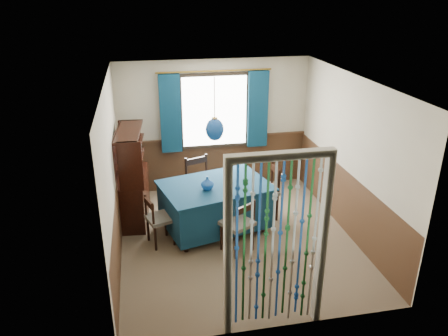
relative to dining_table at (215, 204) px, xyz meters
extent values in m
plane|color=brown|center=(0.28, -0.34, -0.46)|extent=(4.00, 4.00, 0.00)
plane|color=silver|center=(0.28, -0.34, 2.04)|extent=(4.00, 4.00, 0.00)
plane|color=#B9AF97|center=(0.28, 1.66, 0.79)|extent=(3.60, 0.00, 3.60)
plane|color=#B9AF97|center=(0.28, -2.34, 0.79)|extent=(3.60, 0.00, 3.60)
plane|color=#B9AF97|center=(-1.52, -0.34, 0.79)|extent=(0.00, 4.00, 4.00)
plane|color=#B9AF97|center=(2.08, -0.34, 0.79)|extent=(0.00, 4.00, 4.00)
plane|color=#422919|center=(0.28, 1.64, 0.04)|extent=(3.60, 0.00, 3.60)
plane|color=#422919|center=(0.28, -2.33, 0.04)|extent=(3.60, 0.00, 3.60)
plane|color=#422919|center=(-1.51, -0.34, 0.04)|extent=(0.00, 4.00, 4.00)
plane|color=#422919|center=(2.06, -0.34, 0.04)|extent=(0.00, 4.00, 4.00)
cube|color=black|center=(0.28, 1.61, 1.09)|extent=(1.32, 0.12, 1.42)
cube|color=#0E304A|center=(0.00, 0.00, -0.02)|extent=(1.82, 1.45, 0.65)
cube|color=#0E304A|center=(0.00, 0.00, 0.33)|extent=(1.89, 1.52, 0.03)
cylinder|color=black|center=(-0.55, -0.57, -0.39)|extent=(0.07, 0.07, 0.14)
cylinder|color=black|center=(0.75, -0.24, -0.39)|extent=(0.07, 0.07, 0.14)
cylinder|color=black|center=(-0.75, 0.24, -0.39)|extent=(0.07, 0.07, 0.14)
cylinder|color=black|center=(0.55, 0.57, -0.39)|extent=(0.07, 0.07, 0.14)
cylinder|color=black|center=(0.14, -0.90, -0.25)|extent=(0.04, 0.04, 0.43)
cylinder|color=black|center=(0.44, -0.72, -0.25)|extent=(0.04, 0.04, 0.43)
cylinder|color=black|center=(-0.02, -0.62, -0.25)|extent=(0.04, 0.04, 0.43)
cylinder|color=black|center=(0.28, -0.45, -0.25)|extent=(0.04, 0.04, 0.43)
cube|color=#5B5549|center=(0.21, -0.67, 0.00)|extent=(0.57, 0.56, 0.06)
cube|color=black|center=(0.30, -0.82, 0.31)|extent=(0.33, 0.22, 0.10)
cylinder|color=black|center=(0.15, -0.91, 0.18)|extent=(0.04, 0.04, 0.42)
cylinder|color=black|center=(0.44, -0.73, 0.18)|extent=(0.04, 0.04, 0.42)
cylinder|color=black|center=(0.01, 0.94, -0.22)|extent=(0.05, 0.05, 0.49)
cylinder|color=black|center=(-0.36, 0.81, -0.22)|extent=(0.05, 0.05, 0.49)
cylinder|color=black|center=(0.13, 0.59, -0.22)|extent=(0.05, 0.05, 0.49)
cylinder|color=black|center=(-0.24, 0.45, -0.22)|extent=(0.05, 0.05, 0.49)
cube|color=#5B5549|center=(-0.12, 0.70, 0.06)|extent=(0.60, 0.59, 0.06)
cube|color=black|center=(-0.18, 0.88, 0.41)|extent=(0.40, 0.18, 0.11)
cylinder|color=black|center=(0.00, 0.95, 0.26)|extent=(0.04, 0.04, 0.48)
cylinder|color=black|center=(-0.37, 0.82, 0.26)|extent=(0.04, 0.04, 0.48)
cylinder|color=black|center=(-1.09, -0.15, -0.26)|extent=(0.04, 0.04, 0.41)
cylinder|color=black|center=(-1.00, -0.45, -0.26)|extent=(0.04, 0.04, 0.41)
cylinder|color=black|center=(-0.81, -0.05, -0.26)|extent=(0.04, 0.04, 0.41)
cylinder|color=black|center=(-0.71, -0.36, -0.26)|extent=(0.04, 0.04, 0.41)
cube|color=#5B5549|center=(-0.90, -0.25, -0.03)|extent=(0.48, 0.49, 0.05)
cube|color=black|center=(-1.05, -0.30, 0.27)|extent=(0.14, 0.33, 0.09)
cylinder|color=black|center=(-1.10, -0.15, 0.14)|extent=(0.04, 0.04, 0.40)
cylinder|color=black|center=(-1.00, -0.45, 0.14)|extent=(0.04, 0.04, 0.40)
cylinder|color=black|center=(1.07, 0.08, -0.23)|extent=(0.05, 0.05, 0.47)
cylinder|color=black|center=(1.07, 0.46, -0.23)|extent=(0.05, 0.05, 0.47)
cylinder|color=black|center=(0.71, 0.09, -0.23)|extent=(0.05, 0.05, 0.47)
cylinder|color=black|center=(0.72, 0.46, -0.23)|extent=(0.05, 0.05, 0.47)
cube|color=#5B5549|center=(0.89, 0.27, 0.04)|extent=(0.44, 0.46, 0.06)
cube|color=black|center=(1.08, 0.27, 0.38)|extent=(0.04, 0.40, 0.10)
cylinder|color=black|center=(1.08, 0.08, 0.24)|extent=(0.04, 0.04, 0.46)
cylinder|color=black|center=(1.08, 0.46, 0.24)|extent=(0.04, 0.04, 0.46)
cube|color=black|center=(-1.29, 0.64, -0.07)|extent=(0.53, 1.24, 0.79)
cube|color=black|center=(-1.29, 0.07, 0.72)|extent=(0.37, 0.08, 0.79)
cube|color=black|center=(-1.29, 1.22, 0.72)|extent=(0.37, 0.08, 0.79)
cube|color=black|center=(-1.29, 0.64, 1.10)|extent=(0.48, 1.24, 0.04)
cube|color=black|center=(-1.47, 0.64, 0.72)|extent=(0.14, 1.19, 0.79)
cube|color=black|center=(-1.26, 0.64, 0.61)|extent=(0.42, 1.15, 0.02)
cube|color=black|center=(-1.26, 0.64, 0.87)|extent=(0.42, 1.15, 0.02)
cylinder|color=olive|center=(0.00, 0.00, 1.65)|extent=(0.01, 0.01, 0.78)
ellipsoid|color=navy|center=(0.00, 0.00, 1.25)|extent=(0.27, 0.27, 0.34)
cylinder|color=olive|center=(0.00, 0.00, 1.42)|extent=(0.08, 0.08, 0.03)
imported|color=navy|center=(-0.15, -0.14, 0.43)|extent=(0.24, 0.24, 0.19)
imported|color=beige|center=(-1.24, 0.43, 0.64)|extent=(0.26, 0.26, 0.05)
imported|color=beige|center=(-1.24, 0.89, 0.42)|extent=(0.24, 0.24, 0.19)
camera|label=1|loc=(-1.06, -6.16, 3.25)|focal=35.00mm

